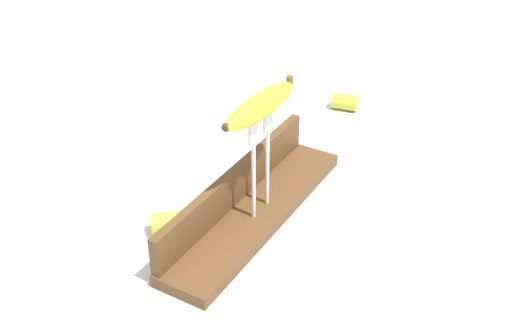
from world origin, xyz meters
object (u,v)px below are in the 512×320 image
object	(u,v)px
banana_raised_center	(261,105)
banana_chunk_near	(166,223)
banana_chunk_far	(345,102)
fork_stand_center	(261,156)

from	to	relation	value
banana_raised_center	banana_chunk_near	xyz separation A→B (m)	(-0.12, 0.12, -0.21)
banana_chunk_near	banana_chunk_far	size ratio (longest dim) A/B	0.97
banana_raised_center	banana_chunk_near	bearing A→B (deg)	133.43
banana_raised_center	banana_chunk_far	bearing A→B (deg)	5.51
fork_stand_center	banana_chunk_far	xyz separation A→B (m)	(0.47, 0.05, -0.11)
banana_raised_center	banana_chunk_near	world-z (taller)	banana_raised_center
banana_chunk_far	fork_stand_center	bearing A→B (deg)	-174.49
banana_chunk_near	banana_chunk_far	xyz separation A→B (m)	(0.58, -0.08, -0.00)
fork_stand_center	banana_chunk_far	world-z (taller)	fork_stand_center
banana_raised_center	banana_chunk_far	world-z (taller)	banana_raised_center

